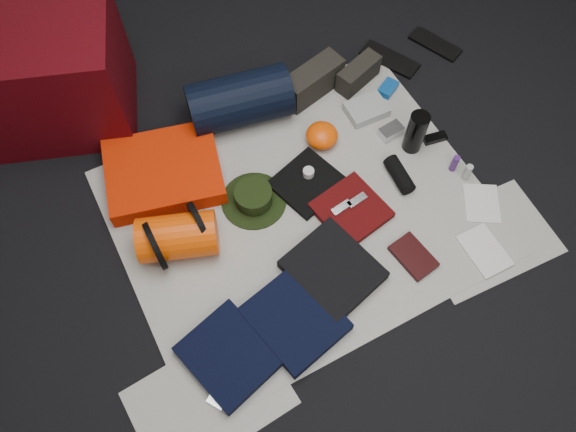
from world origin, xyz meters
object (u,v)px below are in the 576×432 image
red_cabinet (50,74)px  paperback_book (413,256)px  navy_duffel (240,100)px  water_bottle (416,132)px  compact_camera (391,131)px  sleeping_pad (164,172)px  stuff_sack (178,237)px

red_cabinet → paperback_book: red_cabinet is taller
navy_duffel → water_bottle: (0.64, -0.54, -0.01)m
red_cabinet → compact_camera: (1.33, -0.86, -0.24)m
navy_duffel → paperback_book: size_ratio=2.48×
sleeping_pad → navy_duffel: 0.49m
red_cabinet → water_bottle: size_ratio=2.87×
sleeping_pad → navy_duffel: size_ratio=1.06×
sleeping_pad → water_bottle: water_bottle is taller
red_cabinet → stuff_sack: size_ratio=1.99×
red_cabinet → sleeping_pad: size_ratio=1.28×
red_cabinet → stuff_sack: (0.20, -0.94, -0.17)m
water_bottle → sleeping_pad: bearing=160.6°
stuff_sack → red_cabinet: bearing=102.0°
water_bottle → paperback_book: size_ratio=1.17×
sleeping_pad → stuff_sack: size_ratio=1.56×
red_cabinet → sleeping_pad: (0.27, -0.58, -0.22)m
sleeping_pad → water_bottle: 1.17m
red_cabinet → paperback_book: (1.06, -1.46, -0.25)m
red_cabinet → compact_camera: 1.60m
red_cabinet → navy_duffel: (0.74, -0.43, -0.14)m
red_cabinet → stuff_sack: bearing=-58.2°
stuff_sack → navy_duffel: 0.74m
water_bottle → compact_camera: size_ratio=2.00×
stuff_sack → sleeping_pad: bearing=78.8°
stuff_sack → paperback_book: bearing=-30.9°
stuff_sack → paperback_book: size_ratio=1.69×
water_bottle → compact_camera: water_bottle is taller
water_bottle → paperback_book: water_bottle is taller
sleeping_pad → stuff_sack: stuff_sack is taller
navy_duffel → red_cabinet: bearing=160.0°
sleeping_pad → water_bottle: (1.10, -0.39, 0.07)m
sleeping_pad → navy_duffel: bearing=18.0°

